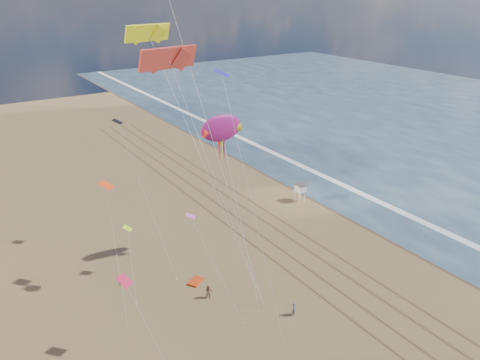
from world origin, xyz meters
The scene contains 9 objects.
wet_sand centered at (19.00, 40.00, 0.00)m, with size 260.00×260.00×0.00m, color #42301E.
foam centered at (23.20, 40.00, 0.00)m, with size 260.00×260.00×0.00m, color white.
tracks centered at (2.55, 30.00, 0.01)m, with size 7.68×120.00×0.01m.
lifeguard_stand centered at (12.77, 32.59, 2.26)m, with size 1.63×1.63×2.94m.
grounded_kite centered at (-11.54, 22.10, 0.11)m, with size 1.95×1.24×0.22m, color red.
show_kite centered at (-5.86, 25.28, 16.78)m, with size 4.85×5.97×20.01m.
kite_flyer_a centered at (-5.73, 11.31, 0.77)m, with size 0.56×0.37×1.55m, color slate.
kite_flyer_b centered at (-11.73, 18.59, 0.87)m, with size 0.84×0.66×1.74m, color #8F5948.
small_kites centered at (-15.85, 23.69, 13.56)m, with size 14.05×21.03×18.60m.
Camera 1 is at (-31.94, -18.77, 31.76)m, focal length 35.00 mm.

